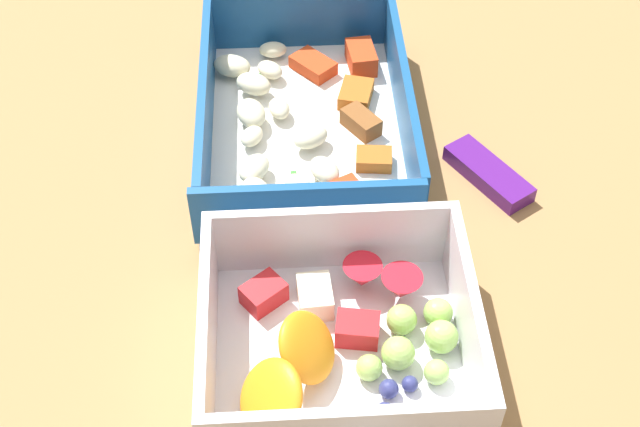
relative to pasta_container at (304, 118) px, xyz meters
The scene contains 4 objects.
table_surface 12.20cm from the pasta_container, ahead, with size 80.00×80.00×2.00cm, color #9E7547.
pasta_container is the anchor object (origin of this frame).
fruit_bowl 19.88cm from the pasta_container, ahead, with size 16.16×17.31×5.61cm.
candy_bar 13.98cm from the pasta_container, 58.96° to the left, with size 7.00×2.40×1.20cm, color #51197A.
Camera 1 is at (35.90, -6.36, 45.87)cm, focal length 48.74 mm.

